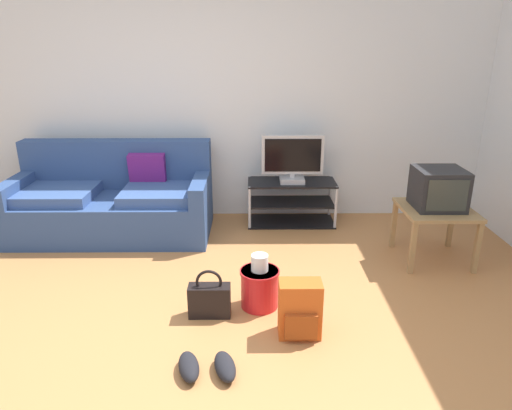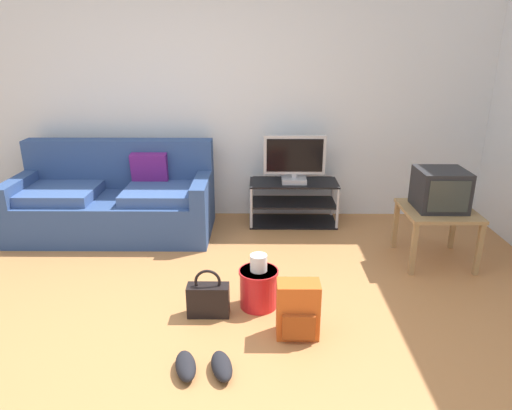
{
  "view_description": "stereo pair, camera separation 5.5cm",
  "coord_description": "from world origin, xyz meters",
  "px_view_note": "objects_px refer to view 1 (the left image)",
  "views": [
    {
      "loc": [
        0.56,
        -2.47,
        1.82
      ],
      "look_at": [
        0.59,
        0.93,
        0.62
      ],
      "focal_mm": 32.54,
      "sensor_mm": 36.0,
      "label": 1
    },
    {
      "loc": [
        0.62,
        -2.47,
        1.82
      ],
      "look_at": [
        0.59,
        0.93,
        0.62
      ],
      "focal_mm": 32.54,
      "sensor_mm": 36.0,
      "label": 2
    }
  ],
  "objects_px": {
    "couch": "(114,201)",
    "cleaning_bucket": "(260,285)",
    "tv_stand": "(291,202)",
    "flat_tv": "(293,160)",
    "backpack": "(300,310)",
    "side_table": "(436,215)",
    "handbag": "(210,299)",
    "crt_tv": "(439,189)",
    "sneakers_pair": "(207,367)"
  },
  "relations": [
    {
      "from": "couch",
      "to": "cleaning_bucket",
      "type": "relative_size",
      "value": 4.69
    },
    {
      "from": "couch",
      "to": "cleaning_bucket",
      "type": "height_order",
      "value": "couch"
    },
    {
      "from": "tv_stand",
      "to": "flat_tv",
      "type": "relative_size",
      "value": 1.45
    },
    {
      "from": "couch",
      "to": "backpack",
      "type": "relative_size",
      "value": 4.99
    },
    {
      "from": "side_table",
      "to": "backpack",
      "type": "relative_size",
      "value": 1.54
    },
    {
      "from": "flat_tv",
      "to": "tv_stand",
      "type": "bearing_deg",
      "value": 90.0
    },
    {
      "from": "tv_stand",
      "to": "backpack",
      "type": "distance_m",
      "value": 2.01
    },
    {
      "from": "handbag",
      "to": "tv_stand",
      "type": "bearing_deg",
      "value": 68.23
    },
    {
      "from": "tv_stand",
      "to": "crt_tv",
      "type": "relative_size",
      "value": 2.27
    },
    {
      "from": "tv_stand",
      "to": "side_table",
      "type": "height_order",
      "value": "side_table"
    },
    {
      "from": "crt_tv",
      "to": "cleaning_bucket",
      "type": "bearing_deg",
      "value": -153.0
    },
    {
      "from": "tv_stand",
      "to": "sneakers_pair",
      "type": "distance_m",
      "value": 2.48
    },
    {
      "from": "crt_tv",
      "to": "handbag",
      "type": "distance_m",
      "value": 2.14
    },
    {
      "from": "couch",
      "to": "handbag",
      "type": "xyz_separation_m",
      "value": [
        1.08,
        -1.53,
        -0.2
      ]
    },
    {
      "from": "couch",
      "to": "sneakers_pair",
      "type": "bearing_deg",
      "value": -62.55
    },
    {
      "from": "flat_tv",
      "to": "couch",
      "type": "bearing_deg",
      "value": -172.98
    },
    {
      "from": "couch",
      "to": "handbag",
      "type": "bearing_deg",
      "value": -54.91
    },
    {
      "from": "sneakers_pair",
      "to": "flat_tv",
      "type": "bearing_deg",
      "value": 74.04
    },
    {
      "from": "cleaning_bucket",
      "to": "tv_stand",
      "type": "bearing_deg",
      "value": 77.78
    },
    {
      "from": "cleaning_bucket",
      "to": "sneakers_pair",
      "type": "height_order",
      "value": "cleaning_bucket"
    },
    {
      "from": "handbag",
      "to": "sneakers_pair",
      "type": "height_order",
      "value": "handbag"
    },
    {
      "from": "flat_tv",
      "to": "handbag",
      "type": "distance_m",
      "value": 1.97
    },
    {
      "from": "tv_stand",
      "to": "side_table",
      "type": "xyz_separation_m",
      "value": [
        1.17,
        -0.89,
        0.19
      ]
    },
    {
      "from": "couch",
      "to": "backpack",
      "type": "xyz_separation_m",
      "value": [
        1.68,
        -1.77,
        -0.14
      ]
    },
    {
      "from": "couch",
      "to": "crt_tv",
      "type": "distance_m",
      "value": 3.04
    },
    {
      "from": "crt_tv",
      "to": "backpack",
      "type": "relative_size",
      "value": 1.04
    },
    {
      "from": "flat_tv",
      "to": "sneakers_pair",
      "type": "height_order",
      "value": "flat_tv"
    },
    {
      "from": "flat_tv",
      "to": "crt_tv",
      "type": "distance_m",
      "value": 1.45
    },
    {
      "from": "tv_stand",
      "to": "backpack",
      "type": "xyz_separation_m",
      "value": [
        -0.1,
        -2.01,
        -0.04
      ]
    },
    {
      "from": "handbag",
      "to": "sneakers_pair",
      "type": "xyz_separation_m",
      "value": [
        0.03,
        -0.61,
        -0.08
      ]
    },
    {
      "from": "side_table",
      "to": "handbag",
      "type": "bearing_deg",
      "value": -154.81
    },
    {
      "from": "couch",
      "to": "cleaning_bucket",
      "type": "bearing_deg",
      "value": -44.68
    },
    {
      "from": "side_table",
      "to": "handbag",
      "type": "distance_m",
      "value": 2.09
    },
    {
      "from": "crt_tv",
      "to": "cleaning_bucket",
      "type": "xyz_separation_m",
      "value": [
        -1.53,
        -0.78,
        -0.48
      ]
    },
    {
      "from": "tv_stand",
      "to": "sneakers_pair",
      "type": "relative_size",
      "value": 2.33
    },
    {
      "from": "flat_tv",
      "to": "side_table",
      "type": "distance_m",
      "value": 1.48
    },
    {
      "from": "flat_tv",
      "to": "backpack",
      "type": "xyz_separation_m",
      "value": [
        -0.1,
        -1.99,
        -0.51
      ]
    },
    {
      "from": "side_table",
      "to": "cleaning_bucket",
      "type": "relative_size",
      "value": 1.45
    },
    {
      "from": "tv_stand",
      "to": "cleaning_bucket",
      "type": "relative_size",
      "value": 2.23
    },
    {
      "from": "tv_stand",
      "to": "flat_tv",
      "type": "xyz_separation_m",
      "value": [
        -0.0,
        -0.02,
        0.47
      ]
    },
    {
      "from": "couch",
      "to": "crt_tv",
      "type": "height_order",
      "value": "couch"
    },
    {
      "from": "backpack",
      "to": "sneakers_pair",
      "type": "relative_size",
      "value": 0.98
    },
    {
      "from": "side_table",
      "to": "flat_tv",
      "type": "bearing_deg",
      "value": 143.26
    },
    {
      "from": "flat_tv",
      "to": "crt_tv",
      "type": "bearing_deg",
      "value": -36.23
    },
    {
      "from": "flat_tv",
      "to": "sneakers_pair",
      "type": "distance_m",
      "value": 2.54
    },
    {
      "from": "flat_tv",
      "to": "crt_tv",
      "type": "relative_size",
      "value": 1.57
    },
    {
      "from": "handbag",
      "to": "cleaning_bucket",
      "type": "xyz_separation_m",
      "value": [
        0.35,
        0.12,
        0.04
      ]
    },
    {
      "from": "crt_tv",
      "to": "sneakers_pair",
      "type": "distance_m",
      "value": 2.45
    },
    {
      "from": "handbag",
      "to": "backpack",
      "type": "bearing_deg",
      "value": -20.97
    },
    {
      "from": "backpack",
      "to": "couch",
      "type": "bearing_deg",
      "value": 137.72
    }
  ]
}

